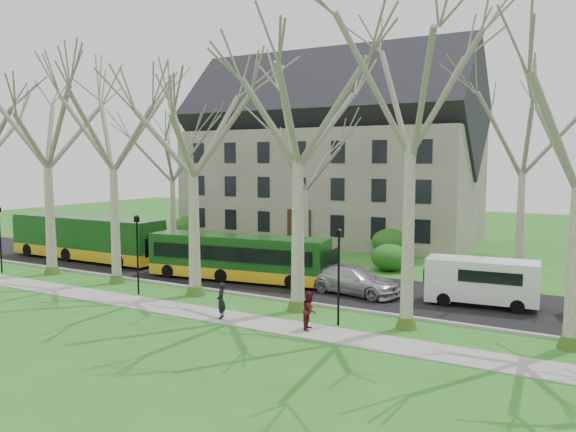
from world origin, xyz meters
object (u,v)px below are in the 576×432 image
object	(u,v)px
bus_lead	(86,238)
bus_follow	(238,257)
van_a	(482,283)
pedestrian_a	(221,301)
pedestrian_b	(310,310)
sedan	(354,280)

from	to	relation	value
bus_lead	bus_follow	size ratio (longest dim) A/B	1.15
van_a	pedestrian_a	xyz separation A→B (m)	(-10.13, -8.24, -0.33)
bus_lead	pedestrian_a	size ratio (longest dim) A/B	7.78
bus_follow	van_a	size ratio (longest dim) A/B	2.11
pedestrian_b	bus_follow	bearing A→B (deg)	37.40
van_a	pedestrian_a	bearing A→B (deg)	-146.16
bus_follow	pedestrian_b	distance (m)	10.79
bus_follow	pedestrian_b	xyz separation A→B (m)	(8.35, -6.82, -0.58)
bus_lead	pedestrian_b	world-z (taller)	bus_lead
pedestrian_b	van_a	bearing A→B (deg)	-50.19
sedan	van_a	world-z (taller)	van_a
sedan	pedestrian_b	xyz separation A→B (m)	(0.79, -6.96, 0.06)
sedan	pedestrian_a	world-z (taller)	pedestrian_a
bus_lead	sedan	size ratio (longest dim) A/B	2.47
bus_follow	sedan	xyz separation A→B (m)	(7.56, 0.15, -0.65)
van_a	pedestrian_a	size ratio (longest dim) A/B	3.20
pedestrian_a	pedestrian_b	bearing A→B (deg)	72.68
van_a	pedestrian_a	distance (m)	13.06
van_a	pedestrian_b	distance (m)	9.67
bus_lead	bus_follow	xyz separation A→B (m)	(13.68, -0.46, -0.22)
pedestrian_a	pedestrian_b	world-z (taller)	pedestrian_a
pedestrian_a	sedan	bearing A→B (deg)	130.59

